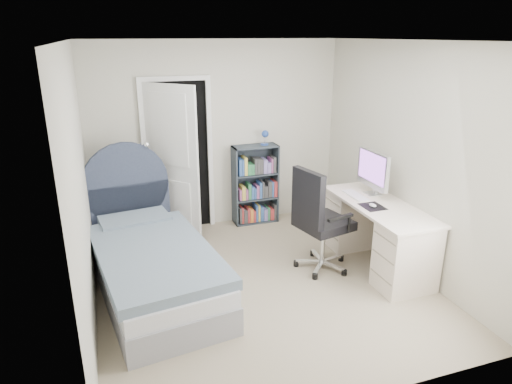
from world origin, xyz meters
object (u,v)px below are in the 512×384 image
object	(u,v)px
bookcase	(256,187)
bed	(151,261)
floor_lamp	(148,205)
office_chair	(317,216)
nightstand	(137,211)
desk	(377,232)

from	to	relation	value
bookcase	bed	bearing A→B (deg)	-139.85
floor_lamp	office_chair	world-z (taller)	floor_lamp
floor_lamp	office_chair	size ratio (longest dim) A/B	1.13
nightstand	floor_lamp	world-z (taller)	floor_lamp
floor_lamp	bookcase	world-z (taller)	floor_lamp
bed	bookcase	xyz separation A→B (m)	(1.63, 1.37, 0.20)
bed	office_chair	distance (m)	1.85
nightstand	desk	size ratio (longest dim) A/B	0.39
nightstand	desk	xyz separation A→B (m)	(2.54, -1.59, 0.01)
bed	nightstand	bearing A→B (deg)	91.09
desk	office_chair	world-z (taller)	desk
floor_lamp	bookcase	size ratio (longest dim) A/B	1.03
floor_lamp	office_chair	xyz separation A→B (m)	(1.71, -1.23, 0.10)
floor_lamp	desk	distance (m)	2.77
nightstand	bed	bearing A→B (deg)	-88.91
nightstand	bookcase	xyz separation A→B (m)	(1.65, 0.10, 0.11)
nightstand	floor_lamp	size ratio (longest dim) A/B	0.45
bookcase	office_chair	xyz separation A→B (m)	(0.18, -1.57, 0.14)
bed	bookcase	bearing A→B (deg)	40.15
bed	floor_lamp	size ratio (longest dim) A/B	1.73
bed	nightstand	world-z (taller)	bed
floor_lamp	desk	size ratio (longest dim) A/B	0.87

